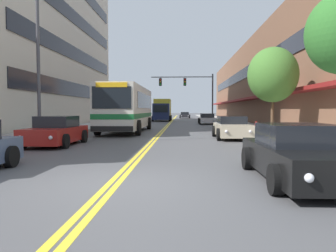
% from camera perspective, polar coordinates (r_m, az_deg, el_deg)
% --- Properties ---
extents(ground_plane, '(240.00, 240.00, 0.00)m').
position_cam_1_polar(ground_plane, '(44.34, 0.51, 0.73)').
color(ground_plane, '#4C4C4F').
extents(sidewalk_left, '(3.90, 106.00, 0.16)m').
position_cam_1_polar(sidewalk_left, '(45.21, -8.97, 0.84)').
color(sidewalk_left, '#9E9B96').
rests_on(sidewalk_left, ground_plane).
extents(sidewalk_right, '(3.90, 106.00, 0.16)m').
position_cam_1_polar(sidewalk_right, '(44.71, 10.10, 0.80)').
color(sidewalk_right, '#9E9B96').
rests_on(sidewalk_right, ground_plane).
extents(centre_line, '(0.34, 106.00, 0.01)m').
position_cam_1_polar(centre_line, '(44.34, 0.51, 0.73)').
color(centre_line, yellow).
rests_on(centre_line, ground_plane).
extents(office_tower_left, '(12.08, 30.14, 26.10)m').
position_cam_1_polar(office_tower_left, '(40.09, -24.42, 19.13)').
color(office_tower_left, beige).
rests_on(office_tower_left, ground_plane).
extents(storefront_row_right, '(9.10, 68.00, 10.32)m').
position_cam_1_polar(storefront_row_right, '(46.05, 17.87, 7.08)').
color(storefront_row_right, brown).
rests_on(storefront_row_right, ground_plane).
extents(city_bus, '(2.91, 11.03, 3.30)m').
position_cam_1_polar(city_bus, '(24.82, -7.05, 3.33)').
color(city_bus, silver).
rests_on(city_bus, ground_plane).
extents(car_red_parked_left_near, '(2.04, 4.38, 1.35)m').
position_cam_1_polar(car_red_parked_left_near, '(16.06, -18.90, -0.96)').
color(car_red_parked_left_near, maroon).
rests_on(car_red_parked_left_near, ground_plane).
extents(car_navy_parked_left_mid, '(1.97, 4.15, 1.26)m').
position_cam_1_polar(car_navy_parked_left_mid, '(38.05, -6.50, 1.25)').
color(car_navy_parked_left_mid, '#19234C').
rests_on(car_navy_parked_left_mid, ground_plane).
extents(car_black_parked_right_foreground, '(2.08, 4.59, 1.31)m').
position_cam_1_polar(car_black_parked_right_foreground, '(8.26, 21.84, -4.60)').
color(car_black_parked_right_foreground, black).
rests_on(car_black_parked_right_foreground, ground_plane).
extents(car_silver_parked_right_mid, '(1.99, 4.21, 1.21)m').
position_cam_1_polar(car_silver_parked_right_mid, '(37.78, 6.84, 1.20)').
color(car_silver_parked_right_mid, '#B7B7BC').
rests_on(car_silver_parked_right_mid, ground_plane).
extents(car_champagne_parked_right_far, '(1.98, 4.41, 1.28)m').
position_cam_1_polar(car_champagne_parked_right_far, '(19.04, 11.06, -0.33)').
color(car_champagne_parked_right_far, beige).
rests_on(car_champagne_parked_right_far, ground_plane).
extents(car_charcoal_moving_lead, '(2.04, 4.59, 1.20)m').
position_cam_1_polar(car_charcoal_moving_lead, '(64.01, 2.94, 1.89)').
color(car_charcoal_moving_lead, '#232328').
rests_on(car_charcoal_moving_lead, ground_plane).
extents(box_truck, '(2.65, 6.84, 3.20)m').
position_cam_1_polar(box_truck, '(48.27, -1.01, 2.82)').
color(box_truck, '#19234C').
rests_on(box_truck, ground_plane).
extents(traffic_signal_mast, '(7.55, 0.38, 5.97)m').
position_cam_1_polar(traffic_signal_mast, '(40.07, 3.91, 6.66)').
color(traffic_signal_mast, '#47474C').
rests_on(traffic_signal_mast, ground_plane).
extents(street_lamp_left_near, '(2.52, 0.28, 9.21)m').
position_cam_1_polar(street_lamp_left_near, '(17.09, -20.75, 15.39)').
color(street_lamp_left_near, '#47474C').
rests_on(street_lamp_left_near, ground_plane).
extents(street_tree_right_mid, '(3.06, 3.06, 5.30)m').
position_cam_1_polar(street_tree_right_mid, '(21.23, 17.79, 8.47)').
color(street_tree_right_mid, brown).
rests_on(street_tree_right_mid, sidewalk_right).
extents(fire_hydrant, '(0.29, 0.21, 0.78)m').
position_cam_1_polar(fire_hydrant, '(20.21, 15.12, -0.35)').
color(fire_hydrant, red).
rests_on(fire_hydrant, sidewalk_right).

